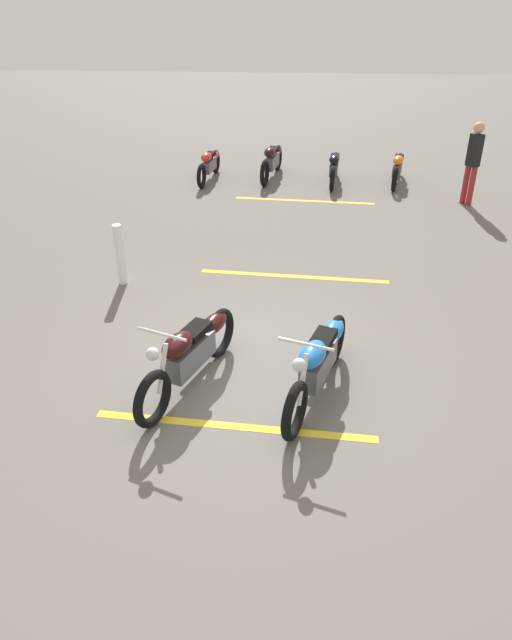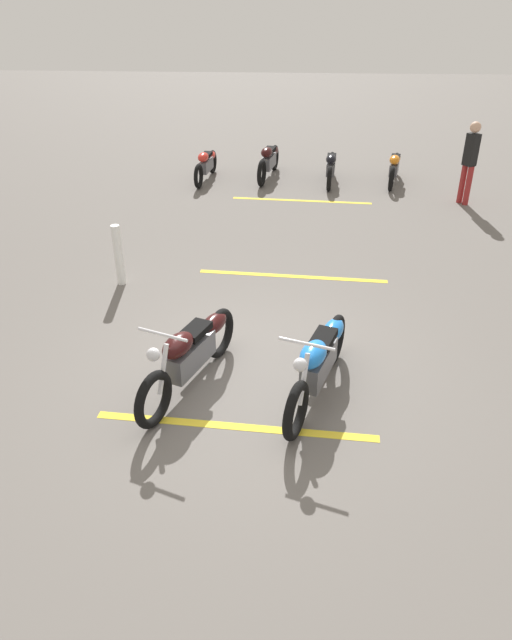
{
  "view_description": "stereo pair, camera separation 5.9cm",
  "coord_description": "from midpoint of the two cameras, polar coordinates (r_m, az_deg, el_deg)",
  "views": [
    {
      "loc": [
        -6.11,
        -0.48,
        4.29
      ],
      "look_at": [
        0.23,
        0.0,
        0.65
      ],
      "focal_mm": 32.72,
      "sensor_mm": 36.0,
      "label": 1
    },
    {
      "loc": [
        -6.12,
        -0.42,
        4.29
      ],
      "look_at": [
        0.23,
        0.0,
        0.65
      ],
      "focal_mm": 32.72,
      "sensor_mm": 36.0,
      "label": 2
    }
  ],
  "objects": [
    {
      "name": "parking_stripe_near",
      "position": [
        6.65,
        -1.89,
        -10.34
      ],
      "size": [
        0.33,
        3.2,
        0.01
      ],
      "primitive_type": "cube",
      "rotation": [
        0.0,
        0.0,
        1.51
      ],
      "color": "yellow",
      "rests_on": "ground"
    },
    {
      "name": "motorcycle_row_left",
      "position": [
        15.14,
        7.76,
        14.68
      ],
      "size": [
        1.99,
        0.34,
        0.75
      ],
      "rotation": [
        0.0,
        0.0,
        3.05
      ],
      "color": "black",
      "rests_on": "ground"
    },
    {
      "name": "motorcycle_bright_foreground",
      "position": [
        6.92,
        6.38,
        -3.99
      ],
      "size": [
        2.15,
        0.86,
        1.04
      ],
      "rotation": [
        0.0,
        0.0,
        2.82
      ],
      "color": "black",
      "rests_on": "ground"
    },
    {
      "name": "motorcycle_row_right",
      "position": [
        15.28,
        -4.47,
        14.99
      ],
      "size": [
        1.97,
        0.37,
        0.74
      ],
      "rotation": [
        0.0,
        0.0,
        3.02
      ],
      "color": "black",
      "rests_on": "ground"
    },
    {
      "name": "parking_stripe_mid",
      "position": [
        9.98,
        3.88,
        4.28
      ],
      "size": [
        0.33,
        3.2,
        0.01
      ],
      "primitive_type": "cube",
      "rotation": [
        0.0,
        0.0,
        1.51
      ],
      "color": "yellow",
      "rests_on": "ground"
    },
    {
      "name": "motorcycle_row_center",
      "position": [
        15.44,
        1.7,
        15.39
      ],
      "size": [
        2.17,
        0.5,
        0.82
      ],
      "rotation": [
        0.0,
        0.0,
        2.97
      ],
      "color": "black",
      "rests_on": "ground"
    },
    {
      "name": "parking_stripe_far",
      "position": [
        13.76,
        4.87,
        11.55
      ],
      "size": [
        0.33,
        3.2,
        0.01
      ],
      "primitive_type": "cube",
      "rotation": [
        0.0,
        0.0,
        1.51
      ],
      "color": "yellow",
      "rests_on": "ground"
    },
    {
      "name": "motorcycle_dark_foreground",
      "position": [
        7.08,
        -6.15,
        -3.11
      ],
      "size": [
        2.12,
        0.93,
        1.04
      ],
      "rotation": [
        0.0,
        0.0,
        2.78
      ],
      "color": "black",
      "rests_on": "ground"
    },
    {
      "name": "ground_plane",
      "position": [
        7.48,
        0.09,
        -5.18
      ],
      "size": [
        60.0,
        60.0,
        0.0
      ],
      "primitive_type": "plane",
      "color": "#66605B"
    },
    {
      "name": "bystander_near_row",
      "position": [
        14.06,
        20.59,
        14.47
      ],
      "size": [
        0.32,
        0.31,
        1.8
      ],
      "rotation": [
        0.0,
        0.0,
        2.16
      ],
      "color": "maroon",
      "rests_on": "ground"
    },
    {
      "name": "motorcycle_row_far_left",
      "position": [
        15.39,
        13.79,
        14.35
      ],
      "size": [
        1.93,
        0.53,
        0.74
      ],
      "rotation": [
        0.0,
        0.0,
        2.93
      ],
      "color": "black",
      "rests_on": "ground"
    },
    {
      "name": "bollard_post",
      "position": [
        9.77,
        -12.98,
        6.24
      ],
      "size": [
        0.14,
        0.14,
        1.02
      ],
      "primitive_type": "cylinder",
      "color": "white",
      "rests_on": "ground"
    }
  ]
}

